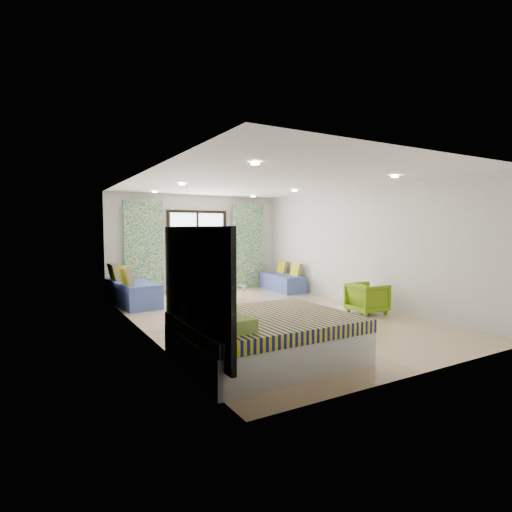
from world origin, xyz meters
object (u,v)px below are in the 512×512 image
daybed_left (131,292)px  daybed_right (283,282)px  bed (264,337)px  armchair (367,297)px  coffee_table (230,286)px

daybed_left → daybed_right: size_ratio=1.19×
bed → daybed_left: size_ratio=1.11×
daybed_left → armchair: daybed_left is taller
daybed_left → daybed_right: daybed_left is taller
bed → armchair: 3.74m
daybed_right → bed: bearing=-121.8°
armchair → daybed_right: bearing=0.7°
daybed_left → coffee_table: 2.30m
daybed_right → armchair: bearing=-88.6°
daybed_right → coffee_table: 2.18m
daybed_left → armchair: 5.31m
daybed_left → armchair: bearing=-45.6°
coffee_table → armchair: size_ratio=1.00×
daybed_right → coffee_table: (-2.04, -0.74, 0.10)m
daybed_right → armchair: (-0.17, -3.43, 0.10)m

